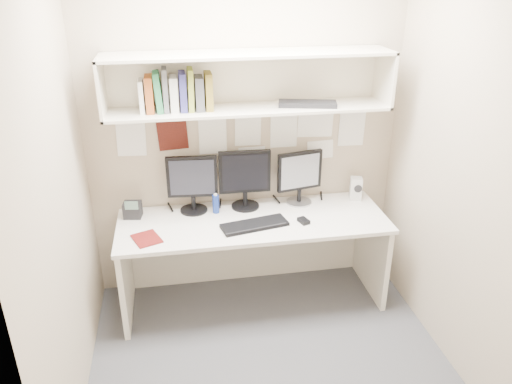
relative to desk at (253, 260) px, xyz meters
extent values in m
cube|color=#45454A|center=(0.00, -0.65, -0.37)|extent=(2.40, 2.00, 0.01)
cube|color=tan|center=(0.00, 0.35, 0.93)|extent=(2.40, 0.02, 2.60)
cube|color=tan|center=(0.00, -1.65, 0.93)|extent=(2.40, 0.02, 2.60)
cube|color=tan|center=(-1.20, -0.65, 0.93)|extent=(0.02, 2.00, 2.60)
cube|color=tan|center=(1.20, -0.65, 0.93)|extent=(0.02, 2.00, 2.60)
cube|color=silver|center=(0.00, -0.01, 0.35)|extent=(2.00, 0.70, 0.03)
cube|color=silver|center=(0.00, 0.32, -0.02)|extent=(1.96, 0.02, 0.70)
cube|color=silver|center=(0.00, 0.16, 1.16)|extent=(2.00, 0.38, 0.02)
cube|color=silver|center=(0.00, 0.16, 1.54)|extent=(2.00, 0.38, 0.02)
cube|color=silver|center=(0.00, 0.34, 1.35)|extent=(2.00, 0.02, 0.40)
cube|color=silver|center=(-0.99, 0.16, 1.35)|extent=(0.02, 0.38, 0.40)
cube|color=silver|center=(0.99, 0.16, 1.35)|extent=(0.02, 0.38, 0.40)
cylinder|color=black|center=(-0.43, 0.21, 0.37)|extent=(0.21, 0.21, 0.02)
cylinder|color=black|center=(-0.43, 0.21, 0.43)|extent=(0.03, 0.03, 0.10)
cube|color=black|center=(-0.43, 0.22, 0.64)|extent=(0.38, 0.07, 0.32)
cube|color=black|center=(-0.43, 0.20, 0.64)|extent=(0.33, 0.03, 0.28)
cylinder|color=black|center=(-0.03, 0.21, 0.37)|extent=(0.22, 0.22, 0.02)
cylinder|color=black|center=(-0.03, 0.21, 0.43)|extent=(0.04, 0.04, 0.11)
cube|color=black|center=(-0.03, 0.22, 0.66)|extent=(0.40, 0.05, 0.34)
cube|color=black|center=(-0.03, 0.20, 0.66)|extent=(0.35, 0.01, 0.29)
cylinder|color=#A5A5AA|center=(0.41, 0.21, 0.37)|extent=(0.20, 0.20, 0.01)
cylinder|color=black|center=(0.41, 0.21, 0.43)|extent=(0.03, 0.03, 0.10)
cube|color=black|center=(0.41, 0.22, 0.63)|extent=(0.36, 0.11, 0.31)
cube|color=#B9B9BE|center=(0.41, 0.20, 0.63)|extent=(0.31, 0.07, 0.26)
cube|color=black|center=(-0.01, -0.12, 0.38)|extent=(0.51, 0.27, 0.02)
cube|color=black|center=(0.36, -0.12, 0.38)|extent=(0.08, 0.11, 0.03)
cube|color=beige|center=(0.87, 0.21, 0.45)|extent=(0.11, 0.11, 0.18)
cylinder|color=black|center=(0.87, 0.16, 0.47)|extent=(0.06, 0.02, 0.06)
cylinder|color=navy|center=(-0.26, 0.15, 0.44)|extent=(0.05, 0.05, 0.14)
cylinder|color=white|center=(-0.26, 0.15, 0.51)|extent=(0.03, 0.03, 0.02)
cube|color=#5E1110|center=(-0.78, -0.18, 0.37)|extent=(0.23, 0.25, 0.01)
cube|color=black|center=(-0.88, 0.19, 0.42)|extent=(0.14, 0.13, 0.12)
cube|color=#4C6659|center=(-0.88, 0.13, 0.49)|extent=(0.10, 0.02, 0.06)
cube|color=silver|center=(-0.74, 0.16, 1.28)|extent=(0.03, 0.18, 0.22)
cube|color=#9B481C|center=(-0.68, 0.16, 1.30)|extent=(0.05, 0.18, 0.24)
cube|color=#287848|center=(-0.62, 0.16, 1.31)|extent=(0.04, 0.18, 0.27)
cube|color=#535458|center=(-0.57, 0.16, 1.32)|extent=(0.03, 0.18, 0.29)
cube|color=silver|center=(-0.52, 0.16, 1.29)|extent=(0.05, 0.18, 0.24)
cube|color=navy|center=(-0.46, 0.16, 1.30)|extent=(0.05, 0.18, 0.26)
cube|color=olive|center=(-0.40, 0.16, 1.32)|extent=(0.04, 0.18, 0.28)
cube|color=#424245|center=(-0.35, 0.16, 1.29)|extent=(0.06, 0.18, 0.23)
cube|color=olive|center=(-0.28, 0.16, 1.30)|extent=(0.05, 0.18, 0.25)
cube|color=black|center=(0.42, 0.13, 1.19)|extent=(0.44, 0.25, 0.03)
camera|label=1|loc=(-0.54, -3.26, 2.10)|focal=35.00mm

